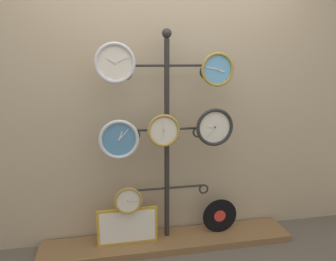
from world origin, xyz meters
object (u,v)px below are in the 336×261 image
at_px(clock_top_right, 217,69).
at_px(clock_middle_center, 164,131).
at_px(clock_middle_right, 215,127).
at_px(clock_middle_left, 119,139).
at_px(display_stand, 167,164).
at_px(vinyl_record, 220,216).
at_px(picture_frame, 128,226).
at_px(clock_bottom_left, 128,201).
at_px(clock_top_left, 115,63).

distance_m(clock_top_right, clock_middle_center, 0.65).
bearing_deg(clock_middle_right, clock_middle_left, 178.79).
bearing_deg(clock_top_right, display_stand, 164.47).
xyz_separation_m(vinyl_record, picture_frame, (-0.84, -0.03, 0.00)).
bearing_deg(picture_frame, clock_middle_center, -6.32).
height_order(vinyl_record, picture_frame, picture_frame).
bearing_deg(clock_middle_right, picture_frame, 177.69).
height_order(clock_middle_center, clock_middle_right, clock_middle_right).
xyz_separation_m(display_stand, clock_middle_right, (0.38, -0.10, 0.33)).
bearing_deg(clock_middle_right, clock_bottom_left, -179.28).
bearing_deg(vinyl_record, clock_top_left, -175.64).
bearing_deg(clock_bottom_left, clock_top_left, 179.59).
bearing_deg(picture_frame, display_stand, 11.79).
distance_m(clock_bottom_left, picture_frame, 0.26).
relative_size(clock_bottom_left, picture_frame, 0.45).
bearing_deg(clock_top_left, clock_middle_left, 63.22).
xyz_separation_m(clock_middle_left, picture_frame, (0.05, 0.01, -0.77)).
bearing_deg(clock_top_right, clock_middle_center, 179.99).
distance_m(display_stand, clock_middle_left, 0.49).
distance_m(clock_bottom_left, vinyl_record, 0.87).
bearing_deg(clock_middle_center, clock_middle_left, 176.63).
distance_m(clock_top_left, clock_middle_right, 0.96).
height_order(clock_top_left, clock_middle_left, clock_top_left).
bearing_deg(clock_bottom_left, vinyl_record, 4.75).
bearing_deg(clock_top_left, clock_middle_center, 0.66).
distance_m(clock_middle_left, clock_bottom_left, 0.52).
xyz_separation_m(clock_top_right, clock_middle_left, (-0.79, 0.02, -0.54)).
bearing_deg(clock_middle_center, clock_middle_right, 0.58).
distance_m(clock_top_right, clock_bottom_left, 1.29).
height_order(clock_top_right, vinyl_record, clock_top_right).
bearing_deg(clock_middle_center, clock_top_right, -0.01).
xyz_separation_m(clock_top_left, clock_middle_left, (0.01, 0.03, -0.59)).
distance_m(clock_middle_center, clock_middle_right, 0.43).
bearing_deg(clock_top_right, picture_frame, 177.37).
bearing_deg(clock_middle_left, clock_middle_center, -3.37).
height_order(clock_top_left, clock_middle_center, clock_top_left).
bearing_deg(vinyl_record, clock_top_right, -144.52).
distance_m(clock_top_right, clock_middle_left, 0.96).
bearing_deg(picture_frame, clock_top_right, -2.63).
distance_m(display_stand, picture_frame, 0.62).
relative_size(clock_top_left, picture_frame, 0.60).
height_order(display_stand, clock_middle_center, display_stand).
relative_size(clock_top_left, clock_top_right, 1.13).
height_order(display_stand, clock_middle_left, display_stand).
distance_m(clock_middle_center, clock_bottom_left, 0.65).
bearing_deg(clock_middle_left, clock_bottom_left, -24.53).
bearing_deg(display_stand, clock_top_left, -164.86).
bearing_deg(clock_middle_center, picture_frame, 173.68).
relative_size(clock_middle_left, vinyl_record, 1.01).
distance_m(clock_middle_left, clock_middle_center, 0.36).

